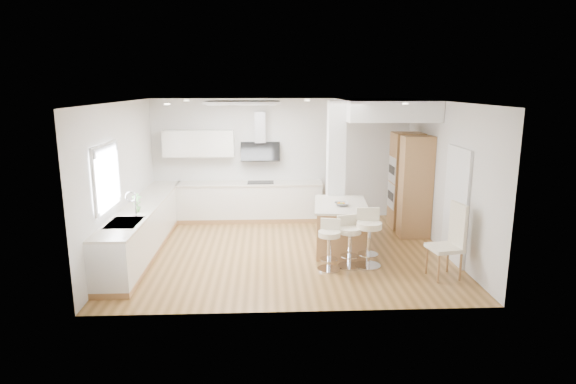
{
  "coord_description": "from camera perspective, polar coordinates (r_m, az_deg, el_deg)",
  "views": [
    {
      "loc": [
        -0.36,
        -8.68,
        3.09
      ],
      "look_at": [
        0.05,
        0.4,
        1.07
      ],
      "focal_mm": 30.0,
      "sensor_mm": 36.0,
      "label": 1
    }
  ],
  "objects": [
    {
      "name": "dining_chair",
      "position": [
        8.28,
        18.78,
        -5.2
      ],
      "size": [
        0.56,
        0.56,
        1.24
      ],
      "rotation": [
        0.0,
        0.0,
        0.17
      ],
      "color": "beige",
      "rests_on": "ground"
    },
    {
      "name": "bar_stool_a",
      "position": [
        8.22,
        4.92,
        -5.95
      ],
      "size": [
        0.48,
        0.48,
        0.87
      ],
      "rotation": [
        0.0,
        0.0,
        -0.25
      ],
      "color": "silver",
      "rests_on": "ground"
    },
    {
      "name": "wall_right",
      "position": [
        9.46,
        18.28,
        1.6
      ],
      "size": [
        0.04,
        5.0,
        2.8
      ],
      "primitive_type": "cube",
      "color": "silver",
      "rests_on": "ground"
    },
    {
      "name": "bar_stool_c",
      "position": [
        8.43,
        9.52,
        -5.03
      ],
      "size": [
        0.48,
        0.48,
        1.02
      ],
      "rotation": [
        0.0,
        0.0,
        -0.05
      ],
      "color": "silver",
      "rests_on": "ground"
    },
    {
      "name": "ground",
      "position": [
        9.22,
        -0.2,
        -7.05
      ],
      "size": [
        6.0,
        6.0,
        0.0
      ],
      "primitive_type": "plane",
      "color": "olive",
      "rests_on": "ground"
    },
    {
      "name": "oven_column",
      "position": [
        10.56,
        14.18,
        1.0
      ],
      "size": [
        0.63,
        1.21,
        2.1
      ],
      "color": "#A87948",
      "rests_on": "ground"
    },
    {
      "name": "wall_left",
      "position": [
        9.22,
        -19.17,
        1.27
      ],
      "size": [
        0.04,
        5.0,
        2.8
      ],
      "primitive_type": "cube",
      "color": "silver",
      "rests_on": "ground"
    },
    {
      "name": "doorway_right",
      "position": [
        8.99,
        19.29,
        -1.63
      ],
      "size": [
        0.05,
        1.0,
        2.1
      ],
      "color": "#403732",
      "rests_on": "ground"
    },
    {
      "name": "skylight",
      "position": [
        9.29,
        -5.33,
        10.51
      ],
      "size": [
        4.1,
        2.1,
        0.06
      ],
      "color": "silver",
      "rests_on": "ground"
    },
    {
      "name": "bar_stool_b",
      "position": [
        8.38,
        7.28,
        -5.52
      ],
      "size": [
        0.5,
        0.5,
        0.9
      ],
      "rotation": [
        0.0,
        0.0,
        0.28
      ],
      "color": "silver",
      "rests_on": "ground"
    },
    {
      "name": "peninsula",
      "position": [
        9.26,
        6.23,
        -4.07
      ],
      "size": [
        1.14,
        1.58,
        0.97
      ],
      "rotation": [
        0.0,
        0.0,
        -0.11
      ],
      "color": "#A87948",
      "rests_on": "ground"
    },
    {
      "name": "window_left",
      "position": [
        8.32,
        -20.74,
        2.05
      ],
      "size": [
        0.06,
        1.28,
        1.07
      ],
      "color": "white",
      "rests_on": "ground"
    },
    {
      "name": "ceiling",
      "position": [
        9.22,
        -0.2,
        -7.05
      ],
      "size": [
        6.0,
        5.0,
        0.02
      ],
      "primitive_type": "cube",
      "color": "white",
      "rests_on": "ground"
    },
    {
      "name": "counter_left",
      "position": [
        9.58,
        -16.66,
        -3.96
      ],
      "size": [
        0.63,
        4.5,
        1.35
      ],
      "color": "#A87948",
      "rests_on": "ground"
    },
    {
      "name": "soffit",
      "position": [
        10.39,
        11.28,
        9.59
      ],
      "size": [
        1.78,
        2.2,
        0.4
      ],
      "color": "white",
      "rests_on": "ground"
    },
    {
      "name": "pillar",
      "position": [
        9.88,
        5.67,
        2.62
      ],
      "size": [
        0.35,
        0.35,
        2.8
      ],
      "color": "silver",
      "rests_on": "ground"
    },
    {
      "name": "counter_back",
      "position": [
        11.17,
        -5.37,
        0.1
      ],
      "size": [
        3.62,
        0.63,
        2.5
      ],
      "color": "#A87948",
      "rests_on": "ground"
    },
    {
      "name": "wall_back",
      "position": [
        11.31,
        -0.74,
        3.93
      ],
      "size": [
        6.0,
        0.04,
        2.8
      ],
      "primitive_type": "cube",
      "color": "silver",
      "rests_on": "ground"
    }
  ]
}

